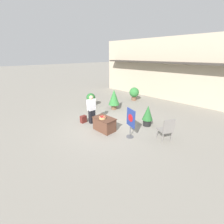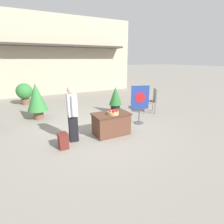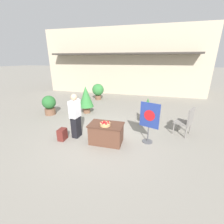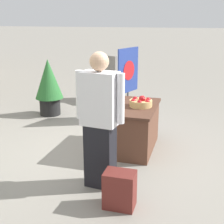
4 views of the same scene
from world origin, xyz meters
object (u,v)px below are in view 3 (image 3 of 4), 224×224
(potted_plant_near_right, at_px, (147,110))
(potted_plant_near_left, at_px, (49,104))
(display_table, at_px, (106,133))
(potted_plant_far_left, at_px, (86,97))
(backpack, at_px, (62,134))
(person_visitor, at_px, (75,116))
(poster_board, at_px, (149,121))
(apple_basket, at_px, (105,124))
(potted_plant_far_right, at_px, (98,90))
(patio_chair, at_px, (186,120))

(potted_plant_near_right, height_order, potted_plant_near_left, potted_plant_near_right)
(display_table, xyz_separation_m, potted_plant_far_left, (-1.95, 2.75, 0.51))
(potted_plant_far_left, distance_m, potted_plant_near_left, 1.96)
(display_table, relative_size, potted_plant_near_right, 0.98)
(backpack, bearing_deg, potted_plant_near_right, 38.25)
(person_visitor, relative_size, backpack, 3.95)
(poster_board, distance_m, potted_plant_near_right, 1.70)
(backpack, bearing_deg, apple_basket, 2.99)
(person_visitor, relative_size, poster_board, 1.14)
(backpack, relative_size, potted_plant_near_right, 0.35)
(apple_basket, distance_m, potted_plant_far_right, 6.24)
(display_table, bearing_deg, backpack, -172.45)
(backpack, distance_m, potted_plant_far_right, 5.94)
(apple_basket, relative_size, backpack, 0.83)
(display_table, xyz_separation_m, poster_board, (1.42, 0.40, 0.47))
(poster_board, height_order, patio_chair, poster_board)
(apple_basket, height_order, patio_chair, patio_chair)
(patio_chair, height_order, potted_plant_near_left, patio_chair)
(person_visitor, height_order, potted_plant_near_right, person_visitor)
(display_table, distance_m, patio_chair, 3.10)
(apple_basket, relative_size, patio_chair, 0.31)
(person_visitor, xyz_separation_m, poster_board, (2.63, 0.27, -0.02))
(potted_plant_far_right, height_order, potted_plant_near_right, potted_plant_near_right)
(person_visitor, distance_m, patio_chair, 4.19)
(potted_plant_near_right, bearing_deg, potted_plant_far_right, 135.30)
(potted_plant_far_right, bearing_deg, poster_board, -54.67)
(apple_basket, height_order, poster_board, poster_board)
(patio_chair, xyz_separation_m, potted_plant_far_left, (-4.74, 1.43, 0.26))
(display_table, bearing_deg, potted_plant_far_right, 112.24)
(potted_plant_far_left, bearing_deg, potted_plant_near_left, -157.55)
(backpack, height_order, patio_chair, patio_chair)
(display_table, relative_size, patio_chair, 1.06)
(poster_board, relative_size, potted_plant_near_right, 1.22)
(person_visitor, xyz_separation_m, backpack, (-0.40, -0.35, -0.63))
(patio_chair, bearing_deg, potted_plant_far_left, 12.29)
(potted_plant_far_right, relative_size, potted_plant_far_left, 0.78)
(potted_plant_far_right, bearing_deg, potted_plant_near_left, -111.27)
(person_visitor, height_order, potted_plant_far_right, person_visitor)
(potted_plant_near_left, bearing_deg, display_table, -28.24)
(apple_basket, distance_m, potted_plant_near_right, 2.57)
(patio_chair, relative_size, potted_plant_far_right, 0.97)
(apple_basket, height_order, potted_plant_near_right, potted_plant_near_right)
(potted_plant_near_right, bearing_deg, person_visitor, -142.25)
(display_table, relative_size, backpack, 2.79)
(apple_basket, relative_size, poster_board, 0.24)
(potted_plant_far_right, bearing_deg, display_table, -67.76)
(potted_plant_near_left, bearing_deg, potted_plant_near_right, 0.86)
(apple_basket, xyz_separation_m, potted_plant_far_left, (-1.96, 2.88, 0.10))
(potted_plant_far_left, bearing_deg, apple_basket, -55.76)
(backpack, height_order, potted_plant_far_left, potted_plant_far_left)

